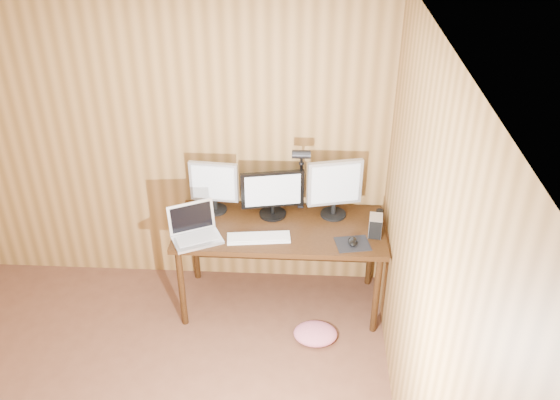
# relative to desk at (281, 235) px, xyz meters

# --- Properties ---
(room_shell) EXTENTS (4.00, 4.00, 4.00)m
(room_shell) POSITION_rel_desk_xyz_m (-0.93, -1.70, 0.62)
(room_shell) COLOR brown
(room_shell) RESTS_ON ground
(desk) EXTENTS (1.60, 0.70, 0.75)m
(desk) POSITION_rel_desk_xyz_m (0.00, 0.00, 0.00)
(desk) COLOR black
(desk) RESTS_ON floor
(monitor_center) EXTENTS (0.49, 0.21, 0.38)m
(monitor_center) POSITION_rel_desk_xyz_m (-0.07, 0.09, 0.32)
(monitor_center) COLOR black
(monitor_center) RESTS_ON desk
(monitor_left) EXTENTS (0.38, 0.18, 0.43)m
(monitor_left) POSITION_rel_desk_xyz_m (-0.53, 0.13, 0.35)
(monitor_left) COLOR black
(monitor_left) RESTS_ON desk
(monitor_right) EXTENTS (0.42, 0.20, 0.48)m
(monitor_right) POSITION_rel_desk_xyz_m (0.41, 0.11, 0.38)
(monitor_right) COLOR black
(monitor_right) RESTS_ON desk
(laptop) EXTENTS (0.43, 0.40, 0.25)m
(laptop) POSITION_rel_desk_xyz_m (-0.63, -0.24, 0.18)
(laptop) COLOR silver
(laptop) RESTS_ON desk
(keyboard) EXTENTS (0.48, 0.20, 0.02)m
(keyboard) POSITION_rel_desk_xyz_m (-0.15, -0.24, 0.13)
(keyboard) COLOR white
(keyboard) RESTS_ON desk
(mousepad) EXTENTS (0.28, 0.24, 0.00)m
(mousepad) POSITION_rel_desk_xyz_m (0.54, -0.27, 0.12)
(mousepad) COLOR black
(mousepad) RESTS_ON desk
(mouse) EXTENTS (0.11, 0.13, 0.04)m
(mouse) POSITION_rel_desk_xyz_m (0.54, -0.27, 0.15)
(mouse) COLOR black
(mouse) RESTS_ON mousepad
(hard_drive) EXTENTS (0.11, 0.15, 0.15)m
(hard_drive) POSITION_rel_desk_xyz_m (0.71, -0.13, 0.20)
(hard_drive) COLOR silver
(hard_drive) RESTS_ON desk
(phone) EXTENTS (0.06, 0.11, 0.01)m
(phone) POSITION_rel_desk_xyz_m (-0.21, -0.23, 0.13)
(phone) COLOR silver
(phone) RESTS_ON desk
(speaker) EXTENTS (0.05, 0.05, 0.13)m
(speaker) POSITION_rel_desk_xyz_m (0.75, 0.00, 0.19)
(speaker) COLOR black
(speaker) RESTS_ON desk
(desk_lamp) EXTENTS (0.14, 0.20, 0.61)m
(desk_lamp) POSITION_rel_desk_xyz_m (0.15, 0.16, 0.50)
(desk_lamp) COLOR black
(desk_lamp) RESTS_ON desk
(fabric_pile) EXTENTS (0.37, 0.32, 0.11)m
(fabric_pile) POSITION_rel_desk_xyz_m (0.29, -0.49, -0.57)
(fabric_pile) COLOR #D3667D
(fabric_pile) RESTS_ON floor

